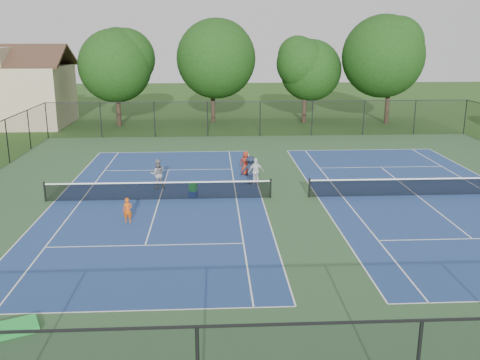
{
  "coord_description": "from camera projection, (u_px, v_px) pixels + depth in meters",
  "views": [
    {
      "loc": [
        -4.15,
        -27.35,
        8.53
      ],
      "look_at": [
        -2.74,
        -1.0,
        1.3
      ],
      "focal_mm": 40.0,
      "sensor_mm": 36.0,
      "label": 1
    }
  ],
  "objects": [
    {
      "name": "bystander_c",
      "position": [
        246.0,
        163.0,
        33.27
      ],
      "size": [
        0.8,
        0.58,
        1.51
      ],
      "primitive_type": "imported",
      "rotation": [
        0.0,
        0.0,
        2.99
      ],
      "color": "maroon",
      "rests_on": "ground"
    },
    {
      "name": "ball_hopper",
      "position": [
        193.0,
        187.0,
        28.82
      ],
      "size": [
        0.43,
        0.4,
        0.43
      ],
      "primitive_type": "cube",
      "rotation": [
        0.0,
        0.0,
        -0.44
      ],
      "color": "green",
      "rests_on": "ball_crate"
    },
    {
      "name": "tree_back_b",
      "position": [
        212.0,
        54.0,
        51.89
      ],
      "size": [
        7.6,
        7.6,
        10.03
      ],
      "color": "#2D2116",
      "rests_on": "ground"
    },
    {
      "name": "tree_back_c",
      "position": [
        305.0,
        66.0,
        51.69
      ],
      "size": [
        6.0,
        6.0,
        8.4
      ],
      "color": "#2D2116",
      "rests_on": "ground"
    },
    {
      "name": "court_pad",
      "position": [
        290.0,
        198.0,
        28.8
      ],
      "size": [
        36.0,
        36.0,
        0.01
      ],
      "primitive_type": "cube",
      "color": "#2F532E",
      "rests_on": "ground"
    },
    {
      "name": "tennis_court_right",
      "position": [
        417.0,
        194.0,
        29.14
      ],
      "size": [
        12.0,
        23.83,
        1.07
      ],
      "color": "navy",
      "rests_on": "ground"
    },
    {
      "name": "tennis_court_left",
      "position": [
        159.0,
        198.0,
        28.42
      ],
      "size": [
        12.0,
        23.83,
        1.07
      ],
      "color": "navy",
      "rests_on": "ground"
    },
    {
      "name": "green_tarp",
      "position": [
        6.0,
        330.0,
        15.77
      ],
      "size": [
        2.02,
        1.59,
        0.16
      ],
      "primitive_type": "cube",
      "rotation": [
        0.0,
        0.0,
        0.43
      ],
      "color": "#169F1C",
      "rests_on": "ground"
    },
    {
      "name": "bystander_b",
      "position": [
        251.0,
        170.0,
        31.21
      ],
      "size": [
        1.21,
        0.88,
        1.68
      ],
      "primitive_type": "imported",
      "rotation": [
        0.0,
        0.0,
        2.89
      ],
      "color": "#182236",
      "rests_on": "ground"
    },
    {
      "name": "clapboard_house",
      "position": [
        13.0,
        93.0,
        50.88
      ],
      "size": [
        10.8,
        8.1,
        7.65
      ],
      "color": "tan",
      "rests_on": "ground"
    },
    {
      "name": "ball_crate",
      "position": [
        193.0,
        194.0,
        28.92
      ],
      "size": [
        0.49,
        0.42,
        0.33
      ],
      "primitive_type": "cube",
      "rotation": [
        0.0,
        0.0,
        -0.31
      ],
      "color": "navy",
      "rests_on": "ground"
    },
    {
      "name": "bystander_a",
      "position": [
        256.0,
        171.0,
        31.09
      ],
      "size": [
        1.0,
        0.63,
        1.58
      ],
      "primitive_type": "imported",
      "rotation": [
        0.0,
        0.0,
        3.42
      ],
      "color": "white",
      "rests_on": "ground"
    },
    {
      "name": "tree_back_d",
      "position": [
        391.0,
        52.0,
        50.78
      ],
      "size": [
        7.8,
        7.8,
        10.37
      ],
      "color": "#2D2116",
      "rests_on": "ground"
    },
    {
      "name": "tree_back_a",
      "position": [
        116.0,
        62.0,
        49.65
      ],
      "size": [
        6.8,
        6.8,
        9.15
      ],
      "color": "#2D2116",
      "rests_on": "ground"
    },
    {
      "name": "child_player",
      "position": [
        128.0,
        210.0,
        24.87
      ],
      "size": [
        0.45,
        0.3,
        1.19
      ],
      "primitive_type": "imported",
      "rotation": [
        0.0,
        0.0,
        -0.05
      ],
      "color": "#D44F0E",
      "rests_on": "ground"
    },
    {
      "name": "perimeter_fence",
      "position": [
        290.0,
        169.0,
        28.38
      ],
      "size": [
        36.08,
        36.08,
        3.02
      ],
      "color": "black",
      "rests_on": "ground"
    },
    {
      "name": "instructor",
      "position": [
        158.0,
        174.0,
        30.29
      ],
      "size": [
        0.94,
        0.8,
        1.71
      ],
      "primitive_type": "imported",
      "rotation": [
        0.0,
        0.0,
        3.34
      ],
      "color": "gray",
      "rests_on": "ground"
    },
    {
      "name": "ground",
      "position": [
        290.0,
        198.0,
        28.81
      ],
      "size": [
        140.0,
        140.0,
        0.0
      ],
      "primitive_type": "plane",
      "color": "#234716",
      "rests_on": "ground"
    }
  ]
}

